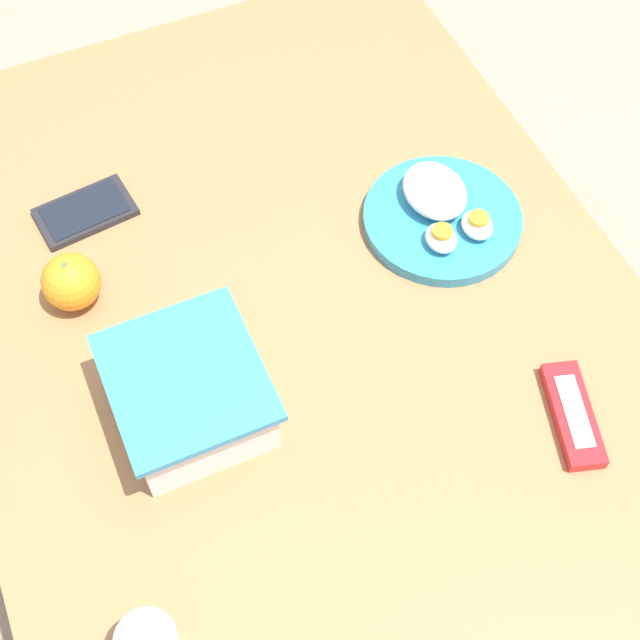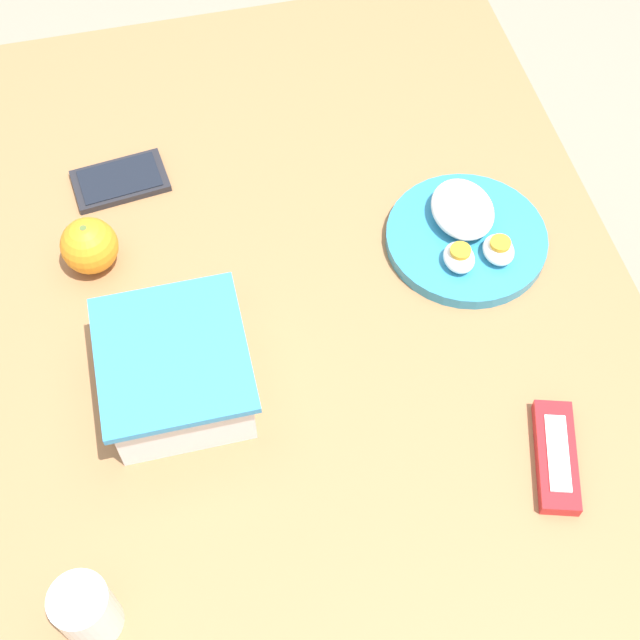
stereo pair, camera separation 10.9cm
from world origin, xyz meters
The scene contains 7 objects.
ground_plane centered at (0.00, 0.00, 0.00)m, with size 10.00×10.00×0.00m, color gray.
table centered at (0.00, 0.00, 0.66)m, with size 1.22×0.86×0.73m.
food_container centered at (-0.06, 0.17, 0.77)m, with size 0.19×0.17×0.09m.
orange_fruit centered at (0.15, 0.25, 0.77)m, with size 0.07×0.07×0.07m.
rice_plate centered at (0.07, -0.23, 0.75)m, with size 0.21×0.21×0.06m.
candy_bar centered at (-0.26, -0.24, 0.74)m, with size 0.14×0.08×0.02m.
cell_phone centered at (0.28, 0.20, 0.74)m, with size 0.09×0.14×0.01m.
Camera 1 is at (-0.56, 0.23, 1.68)m, focal length 50.00 mm.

